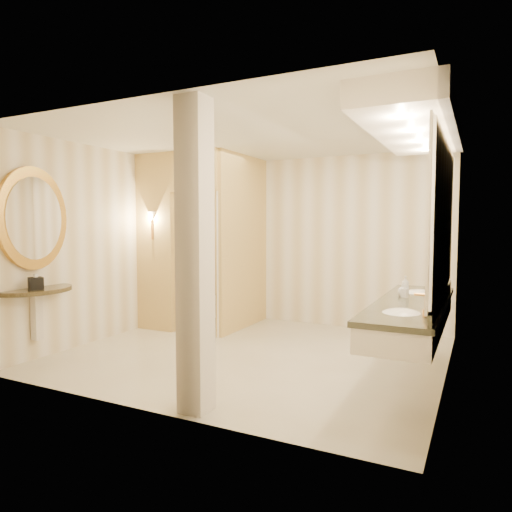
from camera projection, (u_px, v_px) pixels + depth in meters
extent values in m
plane|color=beige|center=(253.00, 353.00, 5.76)|extent=(4.50, 4.50, 0.00)
plane|color=white|center=(253.00, 137.00, 5.58)|extent=(4.50, 4.50, 0.00)
cube|color=white|center=(308.00, 241.00, 7.46)|extent=(4.50, 0.02, 2.70)
cube|color=white|center=(148.00, 257.00, 3.88)|extent=(4.50, 0.02, 2.70)
cube|color=white|center=(116.00, 243.00, 6.66)|extent=(0.02, 4.00, 2.70)
cube|color=white|center=(448.00, 252.00, 4.68)|extent=(0.02, 4.00, 2.70)
cube|color=#ECD07B|center=(243.00, 242.00, 7.14)|extent=(0.10, 1.50, 2.70)
cube|color=#ECD07B|center=(155.00, 243.00, 6.97)|extent=(0.65, 0.10, 2.70)
cube|color=#ECD07B|center=(194.00, 171.00, 6.57)|extent=(0.80, 0.10, 0.60)
cube|color=silver|center=(219.00, 263.00, 6.89)|extent=(0.43, 0.72, 2.10)
cylinder|color=#C4853E|center=(152.00, 230.00, 6.89)|extent=(0.03, 0.03, 0.30)
cone|color=silver|center=(152.00, 216.00, 6.88)|extent=(0.14, 0.14, 0.14)
cube|color=silver|center=(411.00, 316.00, 4.49)|extent=(0.60, 2.37, 0.24)
cube|color=black|center=(411.00, 304.00, 4.49)|extent=(0.64, 2.41, 0.05)
cube|color=black|center=(442.00, 299.00, 4.36)|extent=(0.03, 2.37, 0.10)
ellipsoid|color=white|center=(401.00, 318.00, 3.91)|extent=(0.40, 0.44, 0.15)
cylinder|color=#C4853E|center=(426.00, 304.00, 3.82)|extent=(0.03, 0.03, 0.22)
ellipsoid|color=white|center=(419.00, 296.00, 5.06)|extent=(0.40, 0.44, 0.15)
cylinder|color=#C4853E|center=(439.00, 286.00, 4.96)|extent=(0.03, 0.03, 0.22)
cube|color=white|center=(444.00, 217.00, 4.31)|extent=(0.03, 2.37, 1.40)
cube|color=silver|center=(416.00, 124.00, 4.37)|extent=(0.75, 2.57, 0.22)
cylinder|color=black|center=(34.00, 290.00, 5.44)|extent=(0.94, 0.94, 0.05)
cube|color=silver|center=(37.00, 315.00, 5.44)|extent=(0.10, 0.10, 0.60)
cylinder|color=gold|center=(32.00, 218.00, 5.37)|extent=(0.07, 0.94, 0.94)
cylinder|color=white|center=(35.00, 218.00, 5.35)|extent=(0.02, 0.75, 0.75)
cube|color=silver|center=(195.00, 257.00, 3.91)|extent=(0.25, 0.25, 2.70)
cube|color=black|center=(36.00, 283.00, 5.29)|extent=(0.19, 0.19, 0.14)
imported|color=white|center=(205.00, 299.00, 7.89)|extent=(0.52, 0.72, 0.66)
imported|color=beige|center=(405.00, 291.00, 4.71)|extent=(0.08, 0.08, 0.14)
imported|color=silver|center=(403.00, 290.00, 4.81)|extent=(0.13, 0.13, 0.13)
imported|color=#C6B28C|center=(405.00, 286.00, 4.82)|extent=(0.10, 0.11, 0.21)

